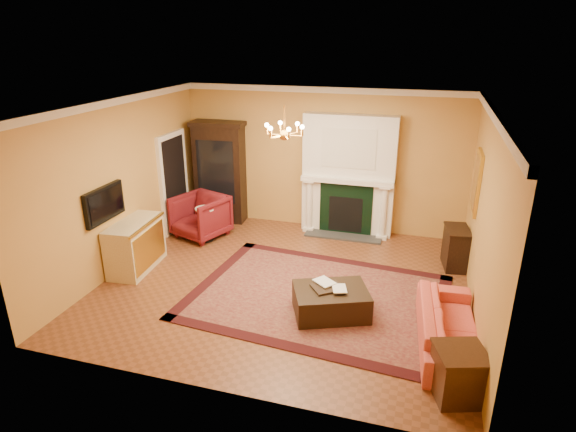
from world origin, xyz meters
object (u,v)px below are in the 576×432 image
at_px(leather_ottoman, 331,301).
at_px(pedestal_table, 206,222).
at_px(wingback_armchair, 200,214).
at_px(end_table, 458,375).
at_px(console_table, 455,249).
at_px(commode, 135,245).
at_px(coral_sofa, 450,321).
at_px(china_cabinet, 220,174).

bearing_deg(leather_ottoman, pedestal_table, 123.64).
height_order(wingback_armchair, leather_ottoman, wingback_armchair).
bearing_deg(wingback_armchair, pedestal_table, -20.78).
distance_m(wingback_armchair, end_table, 6.10).
bearing_deg(console_table, wingback_armchair, 172.10).
bearing_deg(commode, pedestal_table, 61.33).
xyz_separation_m(pedestal_table, console_table, (4.85, 0.19, -0.05)).
xyz_separation_m(pedestal_table, end_table, (4.79, -3.33, -0.11)).
relative_size(commode, leather_ottoman, 1.11).
distance_m(coral_sofa, console_table, 2.52).
bearing_deg(commode, china_cabinet, 75.10).
distance_m(china_cabinet, commode, 2.81).
relative_size(pedestal_table, leather_ottoman, 0.66).
distance_m(commode, console_table, 5.76).
height_order(commode, leather_ottoman, commode).
xyz_separation_m(end_table, console_table, (0.06, 3.52, 0.06)).
relative_size(wingback_armchair, end_table, 1.61).
bearing_deg(china_cabinet, commode, -104.25).
bearing_deg(pedestal_table, coral_sofa, -26.28).
bearing_deg(coral_sofa, end_table, -179.75).
xyz_separation_m(china_cabinet, wingback_armchair, (-0.03, -1.03, -0.58)).
distance_m(china_cabinet, pedestal_table, 1.38).
xyz_separation_m(china_cabinet, end_table, (4.96, -4.54, -0.77)).
bearing_deg(coral_sofa, china_cabinet, 49.80).
xyz_separation_m(end_table, leather_ottoman, (-1.77, 1.32, -0.08)).
distance_m(china_cabinet, leather_ottoman, 4.61).
relative_size(china_cabinet, pedestal_table, 3.01).
bearing_deg(commode, end_table, -23.33).
bearing_deg(wingback_armchair, china_cabinet, 108.57).
height_order(end_table, leather_ottoman, end_table).
relative_size(coral_sofa, end_table, 3.28).
height_order(china_cabinet, end_table, china_cabinet).
bearing_deg(leather_ottoman, coral_sofa, -33.24).
bearing_deg(coral_sofa, wingback_armchair, 58.67).
xyz_separation_m(commode, console_table, (5.51, 1.68, -0.09)).
bearing_deg(leather_ottoman, wingback_armchair, 123.16).
bearing_deg(end_table, china_cabinet, 137.57).
xyz_separation_m(wingback_armchair, pedestal_table, (0.20, -0.17, -0.07)).
xyz_separation_m(wingback_armchair, end_table, (4.99, -3.51, -0.19)).
relative_size(wingback_armchair, coral_sofa, 0.49).
height_order(wingback_armchair, coral_sofa, wingback_armchair).
relative_size(pedestal_table, console_table, 0.99).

